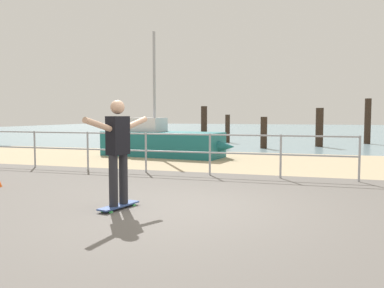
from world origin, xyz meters
The scene contains 12 objects.
ground_plane centered at (0.00, -1.00, 0.00)m, with size 24.00×10.00×0.04m, color #605B56.
beach_strip centered at (0.00, 7.00, 0.00)m, with size 24.00×6.00×0.04m, color tan.
sea_surface centered at (0.00, 35.00, 0.00)m, with size 72.00×50.00×0.04m, color #75939E.
railing_fence centered at (-2.23, 3.60, 0.70)m, with size 10.32×0.05×1.05m.
sailboat centered at (-3.19, 7.53, 0.52)m, with size 5.05×1.98×4.46m.
skateboard centered at (-0.97, -0.34, 0.07)m, with size 0.37×0.82×0.08m.
skateboarder centered at (-0.97, -0.34, 1.02)m, with size 0.41×1.43×1.65m.
groyne_post_0 centered at (-5.03, 19.21, 1.03)m, with size 0.40×0.40×2.06m, color #332319.
groyne_post_1 centered at (-2.67, 15.46, 0.76)m, with size 0.25×0.25×1.52m, color #332319.
groyne_post_2 centered at (-0.31, 12.18, 0.71)m, with size 0.29×0.29×1.42m, color #332319.
groyne_post_3 centered at (2.05, 13.92, 0.92)m, with size 0.35×0.35×1.83m, color #332319.
groyne_post_4 centered at (4.41, 16.62, 1.17)m, with size 0.32×0.32×2.34m, color #332319.
Camera 1 is at (2.03, -6.07, 1.50)m, focal length 38.18 mm.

